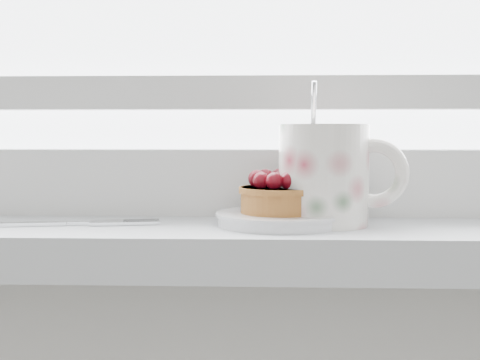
# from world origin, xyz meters

# --- Properties ---
(saucer) EXTENTS (0.12, 0.12, 0.01)m
(saucer) POSITION_xyz_m (0.02, 1.89, 0.95)
(saucer) COLOR silver
(saucer) RESTS_ON windowsill
(raspberry_tart) EXTENTS (0.08, 0.08, 0.04)m
(raspberry_tart) POSITION_xyz_m (0.02, 1.89, 0.97)
(raspberry_tart) COLOR brown
(raspberry_tart) RESTS_ON saucer
(floral_mug) EXTENTS (0.13, 0.10, 0.14)m
(floral_mug) POSITION_xyz_m (0.07, 1.89, 0.99)
(floral_mug) COLOR white
(floral_mug) RESTS_ON windowsill
(fork) EXTENTS (0.21, 0.06, 0.00)m
(fork) POSITION_xyz_m (-0.20, 1.87, 0.94)
(fork) COLOR silver
(fork) RESTS_ON windowsill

